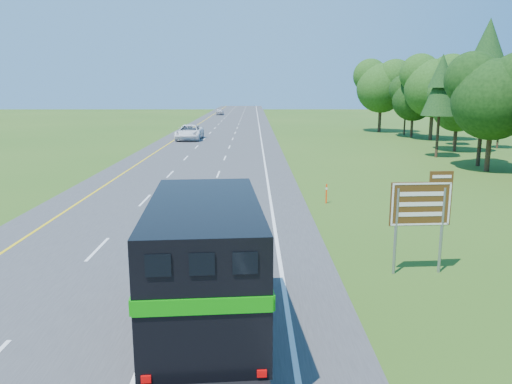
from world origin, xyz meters
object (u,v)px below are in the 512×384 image
Objects in this scene: white_suv at (189,132)px; far_car at (220,112)px; exit_sign at (422,208)px; horse_truck at (206,261)px.

white_suv reaches higher than far_car.
exit_sign is (14.10, -107.45, 1.58)m from far_car.
white_suv is at bearing -91.43° from far_car.
white_suv is 48.73m from exit_sign.
far_car is at bearing 88.90° from horse_truck.
far_car is 1.22× the size of exit_sign.
horse_truck is 1.93× the size of far_car.
white_suv is 60.78m from far_car.
horse_truck reaches higher than exit_sign.
white_suv is at bearing 92.97° from horse_truck.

